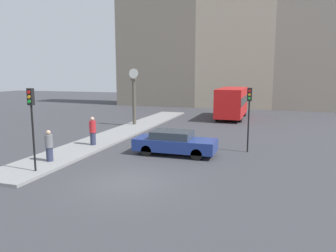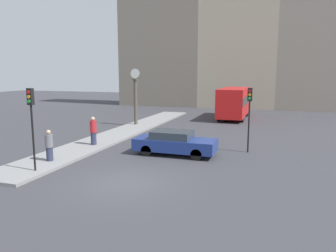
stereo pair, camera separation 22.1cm
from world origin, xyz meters
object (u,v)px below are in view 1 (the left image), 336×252
at_px(traffic_light_far, 249,106).
at_px(pedestrian_red_top, 93,131).
at_px(sedan_car, 175,143).
at_px(pedestrian_grey_jacket, 49,146).
at_px(traffic_light_near, 32,112).
at_px(street_clock, 134,96).
at_px(bus_distant, 232,101).

distance_m(traffic_light_far, pedestrian_red_top, 9.74).
bearing_deg(pedestrian_red_top, traffic_light_far, 9.84).
xyz_separation_m(sedan_car, pedestrian_grey_jacket, (-5.60, -3.82, 0.23)).
height_order(sedan_car, traffic_light_far, traffic_light_far).
xyz_separation_m(traffic_light_far, pedestrian_grey_jacket, (-9.55, -5.76, -1.78)).
distance_m(sedan_car, traffic_light_far, 4.84).
bearing_deg(pedestrian_grey_jacket, traffic_light_near, -73.82).
bearing_deg(pedestrian_red_top, pedestrian_grey_jacket, -91.41).
relative_size(street_clock, pedestrian_red_top, 2.76).
bearing_deg(traffic_light_far, sedan_car, -153.88).
bearing_deg(bus_distant, traffic_light_far, -79.29).
bearing_deg(sedan_car, bus_distant, 85.74).
bearing_deg(sedan_car, pedestrian_red_top, 176.90).
bearing_deg(traffic_light_near, bus_distant, 73.86).
relative_size(bus_distant, street_clock, 1.52).
xyz_separation_m(sedan_car, pedestrian_red_top, (-5.50, 0.30, 0.32)).
relative_size(traffic_light_far, street_clock, 0.77).
xyz_separation_m(bus_distant, traffic_light_far, (2.73, -14.44, 0.96)).
bearing_deg(pedestrian_red_top, traffic_light_near, -86.21).
distance_m(sedan_car, pedestrian_grey_jacket, 6.78).
bearing_deg(street_clock, sedan_car, -54.19).
relative_size(traffic_light_near, street_clock, 0.78).
height_order(street_clock, pedestrian_red_top, street_clock).
height_order(street_clock, pedestrian_grey_jacket, street_clock).
height_order(bus_distant, traffic_light_near, traffic_light_near).
distance_m(street_clock, pedestrian_grey_jacket, 12.87).
xyz_separation_m(bus_distant, street_clock, (-7.65, -7.47, 0.85)).
relative_size(sedan_car, pedestrian_grey_jacket, 2.87).
bearing_deg(pedestrian_red_top, bus_distant, 67.33).
relative_size(traffic_light_near, pedestrian_grey_jacket, 2.36).
height_order(traffic_light_near, traffic_light_far, traffic_light_near).
bearing_deg(traffic_light_far, pedestrian_red_top, -170.16).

